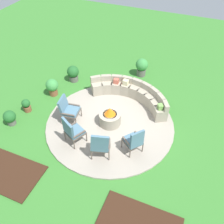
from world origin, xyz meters
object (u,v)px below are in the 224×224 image
object	(u,v)px
potted_plant_3	(73,73)
potted_plant_4	(10,117)
fire_pit	(110,117)
lounge_chair_front_left	(68,109)
lounge_chair_back_right	(134,140)
potted_plant_2	(142,67)
curved_stone_bench	(132,93)
lounge_chair_back_left	(100,145)
potted_plant_0	(26,105)
lounge_chair_front_right	(72,131)
potted_plant_1	(52,86)

from	to	relation	value
potted_plant_3	potted_plant_4	size ratio (longest dim) A/B	1.24
fire_pit	lounge_chair_front_left	size ratio (longest dim) A/B	0.79
lounge_chair_back_right	potted_plant_2	bearing A→B (deg)	52.05
curved_stone_bench	lounge_chair_back_left	bearing A→B (deg)	-89.72
lounge_chair_back_right	potted_plant_4	size ratio (longest dim) A/B	1.72
potted_plant_0	potted_plant_3	xyz separation A→B (m)	(0.69, 2.52, 0.11)
fire_pit	lounge_chair_front_right	bearing A→B (deg)	-121.08
curved_stone_bench	lounge_chair_back_right	xyz separation A→B (m)	(0.94, -2.53, 0.23)
fire_pit	potted_plant_3	xyz separation A→B (m)	(-2.63, 1.96, 0.06)
potted_plant_2	lounge_chair_front_left	bearing A→B (deg)	-111.53
curved_stone_bench	lounge_chair_front_right	bearing A→B (deg)	-110.31
lounge_chair_front_right	potted_plant_2	size ratio (longest dim) A/B	1.36
fire_pit	potted_plant_0	distance (m)	3.37
potted_plant_1	potted_plant_4	size ratio (longest dim) A/B	1.26
fire_pit	lounge_chair_back_left	distance (m)	1.56
lounge_chair_back_left	potted_plant_1	distance (m)	3.94
lounge_chair_back_left	lounge_chair_front_right	bearing A→B (deg)	151.02
potted_plant_1	curved_stone_bench	bearing A→B (deg)	15.45
potted_plant_4	curved_stone_bench	bearing A→B (deg)	39.01
lounge_chair_front_left	curved_stone_bench	bearing A→B (deg)	130.62
lounge_chair_back_left	potted_plant_3	xyz separation A→B (m)	(-2.93, 3.47, -0.22)
lounge_chair_front_right	potted_plant_4	world-z (taller)	lounge_chair_front_right
lounge_chair_back_right	potted_plant_0	xyz separation A→B (m)	(-4.55, 0.36, -0.31)
potted_plant_2	lounge_chair_front_right	bearing A→B (deg)	-100.33
fire_pit	potted_plant_0	size ratio (longest dim) A/B	1.46
fire_pit	potted_plant_2	world-z (taller)	potted_plant_2
lounge_chair_front_right	potted_plant_2	world-z (taller)	lounge_chair_front_right
lounge_chair_back_right	potted_plant_0	bearing A→B (deg)	123.39
fire_pit	curved_stone_bench	world-z (taller)	curved_stone_bench
curved_stone_bench	potted_plant_0	bearing A→B (deg)	-148.96
potted_plant_0	potted_plant_3	world-z (taller)	potted_plant_3
potted_plant_2	potted_plant_4	world-z (taller)	potted_plant_2
potted_plant_0	potted_plant_4	xyz separation A→B (m)	(-0.10, -0.83, 0.03)
lounge_chair_back_right	potted_plant_1	size ratio (longest dim) A/B	1.37
potted_plant_1	potted_plant_3	world-z (taller)	potted_plant_1
lounge_chair_front_left	potted_plant_4	distance (m)	2.19
potted_plant_1	potted_plant_2	world-z (taller)	potted_plant_2
fire_pit	potted_plant_4	distance (m)	3.69
lounge_chair_front_left	potted_plant_4	bearing A→B (deg)	-71.70
lounge_chair_back_left	lounge_chair_back_right	bearing A→B (deg)	13.20
lounge_chair_front_right	potted_plant_0	size ratio (longest dim) A/B	2.10
potted_plant_0	potted_plant_2	xyz separation A→B (m)	(3.41, 4.13, 0.17)
curved_stone_bench	lounge_chair_front_left	distance (m)	2.70
fire_pit	potted_plant_3	distance (m)	3.28
fire_pit	potted_plant_2	distance (m)	3.57
curved_stone_bench	lounge_chair_front_left	size ratio (longest dim) A/B	3.43
potted_plant_3	lounge_chair_front_right	bearing A→B (deg)	-60.80
lounge_chair_back_right	potted_plant_3	distance (m)	4.81
lounge_chair_front_left	potted_plant_3	bearing A→B (deg)	-162.47
curved_stone_bench	lounge_chair_back_left	world-z (taller)	lounge_chair_back_left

